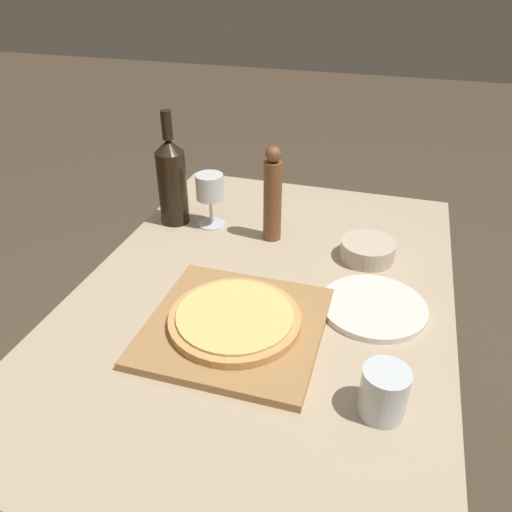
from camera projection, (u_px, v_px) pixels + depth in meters
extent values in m
plane|color=#4C3D2D|center=(261.00, 494.00, 1.54)|extent=(12.00, 12.00, 0.00)
cube|color=tan|center=(263.00, 297.00, 1.14)|extent=(0.83, 1.20, 0.03)
cylinder|color=brown|center=(211.00, 280.00, 1.87)|extent=(0.06, 0.06, 0.74)
cylinder|color=brown|center=(406.00, 315.00, 1.70)|extent=(0.06, 0.06, 0.74)
cube|color=#A87A47|center=(235.00, 326.00, 1.01)|extent=(0.35, 0.35, 0.02)
cylinder|color=tan|center=(235.00, 319.00, 1.01)|extent=(0.27, 0.27, 0.02)
cylinder|color=#E0C66B|center=(235.00, 315.00, 1.00)|extent=(0.24, 0.24, 0.01)
cylinder|color=black|center=(173.00, 188.00, 1.37)|extent=(0.08, 0.08, 0.20)
cone|color=black|center=(169.00, 146.00, 1.30)|extent=(0.08, 0.08, 0.04)
cylinder|color=black|center=(167.00, 125.00, 1.27)|extent=(0.03, 0.03, 0.07)
cylinder|color=brown|center=(273.00, 202.00, 1.28)|extent=(0.05, 0.05, 0.21)
sphere|color=brown|center=(273.00, 154.00, 1.21)|extent=(0.04, 0.04, 0.04)
cylinder|color=silver|center=(212.00, 224.00, 1.40)|extent=(0.07, 0.07, 0.00)
cylinder|color=silver|center=(211.00, 211.00, 1.38)|extent=(0.01, 0.01, 0.08)
cylinder|color=silver|center=(210.00, 187.00, 1.34)|extent=(0.07, 0.07, 0.07)
cylinder|color=beige|center=(367.00, 250.00, 1.24)|extent=(0.13, 0.13, 0.05)
cylinder|color=silver|center=(384.00, 392.00, 0.82)|extent=(0.08, 0.08, 0.09)
cylinder|color=silver|center=(373.00, 307.00, 1.07)|extent=(0.23, 0.23, 0.01)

